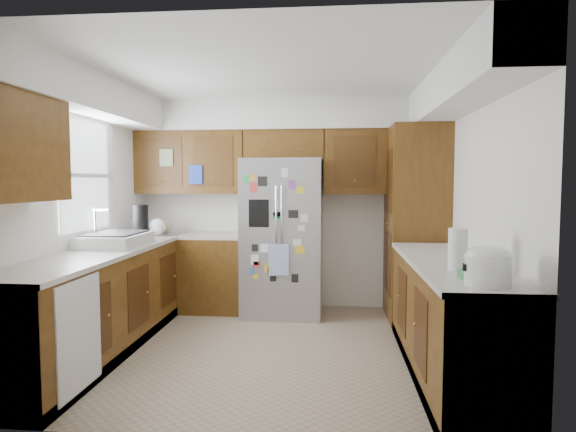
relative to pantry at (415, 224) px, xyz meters
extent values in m
plane|color=tan|center=(-1.50, -1.15, -1.07)|extent=(3.60, 3.60, 0.00)
cube|color=white|center=(-1.50, 0.45, 0.18)|extent=(3.60, 0.04, 2.50)
cube|color=white|center=(-3.30, -1.15, 0.18)|extent=(0.04, 3.20, 2.50)
cube|color=white|center=(0.30, -1.15, 0.18)|extent=(0.04, 3.20, 2.50)
cube|color=white|center=(-1.50, -2.75, 0.18)|extent=(3.60, 0.04, 2.50)
cube|color=white|center=(-1.50, -1.15, 1.43)|extent=(3.60, 3.20, 0.02)
cube|color=white|center=(-1.50, 0.26, 1.25)|extent=(3.60, 0.38, 0.35)
cube|color=white|center=(-3.11, -1.15, 1.25)|extent=(0.38, 3.20, 0.35)
cube|color=white|center=(0.11, -1.15, 1.25)|extent=(0.38, 3.20, 0.35)
cube|color=#462B0D|center=(-2.63, 0.28, 0.70)|extent=(1.33, 0.34, 0.75)
cube|color=#462B0D|center=(-0.36, 0.28, 0.70)|extent=(1.33, 0.34, 0.75)
cube|color=#462B0D|center=(-3.13, -2.30, 0.70)|extent=(0.34, 0.85, 0.75)
cube|color=white|center=(-3.29, -1.05, 0.53)|extent=(0.02, 0.90, 1.05)
cube|color=white|center=(-3.25, -1.05, 0.53)|extent=(0.01, 1.02, 1.15)
cube|color=blue|center=(-2.54, 0.09, 0.55)|extent=(0.16, 0.02, 0.22)
cube|color=beige|center=(-2.88, 0.09, 0.75)|extent=(0.16, 0.02, 0.20)
cube|color=#462B0D|center=(-3.00, -1.45, -0.64)|extent=(0.60, 2.60, 0.88)
cube|color=#462B0D|center=(-2.33, 0.15, -0.64)|extent=(0.75, 0.60, 0.88)
cube|color=beige|center=(-3.00, -1.45, -0.17)|extent=(0.63, 2.60, 0.04)
cube|color=beige|center=(-2.33, 0.15, -0.17)|extent=(0.75, 0.60, 0.04)
cube|color=black|center=(-3.00, -1.45, -1.02)|extent=(0.60, 2.60, 0.10)
cube|color=silver|center=(-2.69, -2.30, -0.61)|extent=(0.01, 0.58, 0.80)
cube|color=#462B0D|center=(0.00, -1.62, -0.64)|extent=(0.60, 2.25, 0.88)
cube|color=beige|center=(0.00, -1.62, -0.17)|extent=(0.63, 2.25, 0.04)
cube|color=black|center=(0.00, -1.62, -1.02)|extent=(0.60, 2.25, 0.10)
cube|color=#462B0D|center=(0.00, 0.00, 0.00)|extent=(0.60, 0.90, 2.15)
cube|color=#A2A3A7|center=(-1.50, 0.05, -0.17)|extent=(0.90, 0.75, 1.80)
cylinder|color=silver|center=(-1.53, -0.34, -0.02)|extent=(0.02, 0.02, 0.90)
cylinder|color=silver|center=(-1.47, -0.34, -0.02)|extent=(0.02, 0.02, 0.90)
cube|color=black|center=(-1.72, -0.33, 0.12)|extent=(0.22, 0.01, 0.30)
cube|color=white|center=(-1.50, -0.35, -0.38)|extent=(0.22, 0.01, 0.34)
cube|color=white|center=(-1.30, -0.33, -0.19)|extent=(0.09, 0.00, 0.08)
cube|color=white|center=(-1.66, -0.33, -0.25)|extent=(0.09, 0.00, 0.09)
cube|color=yellow|center=(-1.27, -0.33, 0.38)|extent=(0.08, 0.00, 0.07)
cube|color=red|center=(-1.75, -0.33, -0.43)|extent=(0.07, 0.00, 0.06)
cube|color=white|center=(-1.23, -0.33, 0.08)|extent=(0.08, 0.00, 0.09)
cube|color=black|center=(-1.57, -0.33, -0.59)|extent=(0.07, 0.00, 0.06)
cube|color=black|center=(-1.49, -0.33, -0.43)|extent=(0.08, 0.00, 0.05)
cube|color=orange|center=(-1.78, -0.33, 0.51)|extent=(0.08, 0.00, 0.07)
cube|color=black|center=(-1.34, -0.33, 0.12)|extent=(0.11, 0.00, 0.09)
cube|color=green|center=(-1.52, -0.33, 0.10)|extent=(0.09, 0.00, 0.08)
cube|color=white|center=(-1.44, -0.33, -0.31)|extent=(0.10, 0.00, 0.11)
cube|color=green|center=(-1.85, -0.33, 0.50)|extent=(0.06, 0.00, 0.08)
cube|color=#8C4C99|center=(-1.36, -0.33, 0.43)|extent=(0.07, 0.00, 0.10)
cube|color=black|center=(-1.33, -0.33, -0.58)|extent=(0.07, 0.00, 0.09)
cube|color=red|center=(-1.58, -0.33, -0.51)|extent=(0.09, 0.00, 0.08)
cube|color=white|center=(-1.44, -0.33, 0.56)|extent=(0.07, 0.00, 0.10)
cube|color=black|center=(-1.77, -0.33, -0.25)|extent=(0.07, 0.00, 0.08)
cube|color=white|center=(-1.77, -0.33, -0.38)|extent=(0.08, 0.00, 0.11)
cube|color=red|center=(-1.78, -0.33, 0.40)|extent=(0.07, 0.00, 0.11)
cube|color=white|center=(-1.26, -0.33, -0.03)|extent=(0.08, 0.00, 0.07)
cube|color=blue|center=(-1.80, -0.33, -0.52)|extent=(0.05, 0.00, 0.07)
cube|color=yellow|center=(-1.62, -0.33, -0.47)|extent=(0.07, 0.00, 0.08)
cube|color=white|center=(-1.52, -0.33, 0.12)|extent=(0.09, 0.00, 0.06)
cube|color=yellow|center=(-1.27, -0.33, -0.27)|extent=(0.10, 0.00, 0.08)
cube|color=black|center=(-1.68, -0.33, 0.47)|extent=(0.10, 0.00, 0.11)
cube|color=yellow|center=(-1.76, -0.33, -0.57)|extent=(0.06, 0.00, 0.06)
cube|color=#462B0D|center=(-1.50, 0.28, 0.90)|extent=(0.96, 0.34, 0.35)
sphere|color=#1846A5|center=(-1.80, 0.24, 1.22)|extent=(0.30, 0.30, 0.30)
cylinder|color=black|center=(-1.47, 0.26, 1.14)|extent=(0.24, 0.24, 0.14)
ellipsoid|color=#333338|center=(-1.47, 0.26, 1.21)|extent=(0.23, 0.23, 0.10)
cube|color=silver|center=(-3.00, -1.05, -0.09)|extent=(0.52, 0.70, 0.12)
cube|color=black|center=(-3.00, -1.05, -0.03)|extent=(0.44, 0.60, 0.02)
cylinder|color=silver|center=(-3.20, -1.05, 0.07)|extent=(0.02, 0.02, 0.30)
cylinder|color=silver|center=(-3.14, -1.05, 0.20)|extent=(0.16, 0.02, 0.02)
cube|color=yellow|center=(-2.82, -1.30, -0.13)|extent=(0.10, 0.18, 0.04)
cube|color=black|center=(-2.93, -0.60, -0.10)|extent=(0.18, 0.14, 0.10)
cylinder|color=black|center=(-2.93, -0.60, 0.09)|extent=(0.16, 0.16, 0.28)
cylinder|color=#A2A3A7|center=(-3.09, -0.30, -0.05)|extent=(0.14, 0.14, 0.20)
sphere|color=silver|center=(-2.94, -0.11, -0.05)|extent=(0.20, 0.20, 0.20)
cube|color=#3F72B2|center=(-3.11, -0.01, -0.06)|extent=(0.14, 0.10, 0.18)
cube|color=#BFB28C|center=(-2.91, 0.09, -0.08)|extent=(0.10, 0.08, 0.14)
cylinder|color=silver|center=(-2.98, -0.73, -0.10)|extent=(0.08, 0.08, 0.11)
cylinder|color=white|center=(0.00, -2.53, -0.06)|extent=(0.27, 0.27, 0.18)
ellipsoid|color=white|center=(0.00, -2.53, 0.03)|extent=(0.26, 0.26, 0.12)
cube|color=black|center=(-0.13, -2.53, -0.05)|extent=(0.04, 0.06, 0.04)
cylinder|color=white|center=(-0.05, -2.05, -0.01)|extent=(0.13, 0.13, 0.29)
camera|label=1|loc=(-0.93, -5.47, 0.46)|focal=30.00mm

